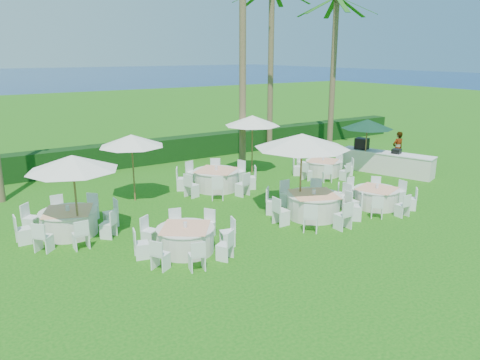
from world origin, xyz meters
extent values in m
plane|color=#12570F|center=(0.00, 0.00, 0.00)|extent=(120.00, 120.00, 0.00)
cube|color=black|center=(0.00, 12.00, 0.60)|extent=(34.00, 1.00, 1.20)
cylinder|color=silver|center=(-3.90, 0.88, 0.35)|extent=(1.62, 1.62, 0.70)
cylinder|color=silver|center=(-3.90, 0.88, 0.71)|extent=(1.69, 1.69, 0.03)
cube|color=#FFA982|center=(-3.90, 0.88, 0.74)|extent=(1.83, 1.83, 0.01)
cylinder|color=silver|center=(-3.90, 0.88, 0.82)|extent=(0.11, 0.11, 0.15)
cube|color=white|center=(-2.83, 1.55, 0.42)|extent=(0.54, 0.54, 0.85)
cube|color=white|center=(-3.61, 2.12, 0.42)|extent=(0.47, 0.47, 0.85)
cube|color=white|center=(-4.57, 1.96, 0.42)|extent=(0.54, 0.54, 0.85)
cube|color=white|center=(-5.14, 1.17, 0.42)|extent=(0.47, 0.47, 0.85)
cube|color=white|center=(-4.98, 0.22, 0.42)|extent=(0.54, 0.54, 0.85)
cube|color=white|center=(-4.20, -0.35, 0.42)|extent=(0.47, 0.47, 0.85)
cube|color=white|center=(-3.24, -0.19, 0.42)|extent=(0.54, 0.54, 0.85)
cube|color=white|center=(-2.67, 0.59, 0.42)|extent=(0.47, 0.47, 0.85)
cylinder|color=silver|center=(1.19, 1.13, 0.40)|extent=(1.83, 1.83, 0.80)
cylinder|color=silver|center=(1.19, 1.13, 0.81)|extent=(1.91, 1.91, 0.03)
cube|color=#FFA982|center=(1.19, 1.13, 0.83)|extent=(1.93, 1.93, 0.01)
cylinder|color=silver|center=(1.19, 1.13, 0.92)|extent=(0.13, 0.13, 0.17)
cube|color=white|center=(2.20, 2.15, 0.48)|extent=(0.63, 0.63, 0.95)
cube|color=white|center=(1.19, 2.56, 0.48)|extent=(0.45, 0.45, 0.95)
cube|color=white|center=(0.18, 2.14, 0.48)|extent=(0.63, 0.63, 0.95)
cube|color=white|center=(-0.24, 1.13, 0.48)|extent=(0.45, 0.45, 0.95)
cube|color=white|center=(0.18, 0.12, 0.48)|extent=(0.63, 0.63, 0.95)
cube|color=white|center=(1.20, -0.30, 0.48)|extent=(0.45, 0.45, 0.95)
cube|color=white|center=(2.21, 0.12, 0.48)|extent=(0.63, 0.63, 0.95)
cube|color=white|center=(2.62, 1.14, 0.48)|extent=(0.45, 0.45, 0.95)
cylinder|color=silver|center=(3.88, 0.67, 0.34)|extent=(1.57, 1.57, 0.68)
cylinder|color=silver|center=(3.88, 0.67, 0.69)|extent=(1.63, 1.63, 0.03)
cube|color=#FFA982|center=(3.88, 0.67, 0.72)|extent=(1.62, 1.62, 0.01)
cylinder|color=silver|center=(3.88, 0.67, 0.80)|extent=(0.11, 0.11, 0.15)
cube|color=white|center=(5.11, 0.62, 0.41)|extent=(0.40, 0.40, 0.82)
cube|color=white|center=(4.78, 1.50, 0.41)|extent=(0.54, 0.54, 0.82)
cube|color=white|center=(3.93, 1.89, 0.41)|extent=(0.40, 0.40, 0.82)
cube|color=white|center=(3.05, 1.57, 0.41)|extent=(0.54, 0.54, 0.82)
cube|color=white|center=(2.66, 0.72, 0.41)|extent=(0.40, 0.40, 0.82)
cube|color=white|center=(2.98, -0.16, 0.41)|extent=(0.54, 0.54, 0.82)
cube|color=white|center=(3.83, -0.55, 0.41)|extent=(0.40, 0.40, 0.82)
cube|color=white|center=(4.71, -0.23, 0.41)|extent=(0.54, 0.54, 0.82)
cylinder|color=silver|center=(-6.41, 4.10, 0.37)|extent=(1.72, 1.72, 0.75)
cylinder|color=silver|center=(-6.41, 4.10, 0.76)|extent=(1.80, 1.80, 0.03)
cube|color=#FFA982|center=(-6.41, 4.10, 0.78)|extent=(1.81, 1.81, 0.01)
cylinder|color=silver|center=(-6.41, 4.10, 0.87)|extent=(0.12, 0.12, 0.16)
cube|color=white|center=(-5.47, 5.05, 0.45)|extent=(0.59, 0.59, 0.90)
cube|color=white|center=(-6.42, 5.44, 0.45)|extent=(0.42, 0.42, 0.90)
cube|color=white|center=(-7.37, 5.04, 0.45)|extent=(0.59, 0.59, 0.90)
cube|color=white|center=(-7.76, 4.09, 0.45)|extent=(0.42, 0.42, 0.90)
cube|color=white|center=(-7.36, 3.14, 0.45)|extent=(0.59, 0.59, 0.90)
cube|color=white|center=(-6.40, 2.75, 0.45)|extent=(0.42, 0.42, 0.90)
cube|color=white|center=(-5.45, 3.15, 0.45)|extent=(0.59, 0.59, 0.90)
cube|color=white|center=(-5.06, 4.10, 0.45)|extent=(0.42, 0.42, 0.90)
cylinder|color=silver|center=(0.05, 5.93, 0.40)|extent=(1.84, 1.84, 0.80)
cylinder|color=silver|center=(0.05, 5.93, 0.81)|extent=(1.92, 1.92, 0.03)
cube|color=#FFA982|center=(0.05, 5.93, 0.83)|extent=(2.09, 2.09, 0.01)
cylinder|color=silver|center=(0.05, 5.93, 0.92)|extent=(0.13, 0.13, 0.17)
cube|color=white|center=(1.43, 6.34, 0.48)|extent=(0.56, 0.56, 0.96)
cube|color=white|center=(0.74, 7.20, 0.48)|extent=(0.61, 0.61, 0.96)
cube|color=white|center=(-0.36, 7.31, 0.48)|extent=(0.56, 0.56, 0.96)
cube|color=white|center=(-1.21, 6.62, 0.48)|extent=(0.61, 0.61, 0.96)
cube|color=white|center=(-1.33, 5.52, 0.48)|extent=(0.56, 0.56, 0.96)
cube|color=white|center=(-0.64, 4.67, 0.48)|extent=(0.61, 0.61, 0.96)
cube|color=white|center=(0.46, 4.55, 0.48)|extent=(0.56, 0.56, 0.96)
cube|color=white|center=(1.31, 5.25, 0.48)|extent=(0.61, 0.61, 0.96)
cylinder|color=silver|center=(5.42, 5.24, 0.34)|extent=(1.55, 1.55, 0.67)
cylinder|color=silver|center=(5.42, 5.24, 0.68)|extent=(1.61, 1.61, 0.03)
cube|color=#FFA982|center=(5.42, 5.24, 0.71)|extent=(1.74, 1.74, 0.01)
cylinder|color=silver|center=(5.42, 5.24, 0.79)|extent=(0.11, 0.11, 0.14)
cube|color=white|center=(6.60, 5.49, 0.40)|extent=(0.45, 0.45, 0.81)
cube|color=white|center=(6.08, 6.26, 0.40)|extent=(0.52, 0.52, 0.81)
cube|color=white|center=(5.17, 6.42, 0.40)|extent=(0.45, 0.45, 0.81)
cube|color=white|center=(4.40, 5.90, 0.40)|extent=(0.52, 0.52, 0.81)
cube|color=white|center=(4.23, 4.99, 0.40)|extent=(0.45, 0.45, 0.81)
cube|color=white|center=(4.76, 4.23, 0.40)|extent=(0.52, 0.52, 0.81)
cube|color=white|center=(5.67, 4.06, 0.40)|extent=(0.45, 0.45, 0.81)
cube|color=white|center=(6.43, 4.58, 0.40)|extent=(0.52, 0.52, 0.81)
cylinder|color=brown|center=(-6.28, 3.44, 1.29)|extent=(0.06, 0.06, 2.58)
cone|color=white|center=(-6.28, 3.44, 2.45)|extent=(2.71, 2.71, 0.46)
sphere|color=brown|center=(-6.28, 3.44, 2.61)|extent=(0.10, 0.10, 0.10)
cylinder|color=brown|center=(0.97, 1.61, 1.40)|extent=(0.07, 0.07, 2.79)
cone|color=white|center=(0.97, 1.61, 2.65)|extent=(3.31, 3.31, 0.50)
sphere|color=brown|center=(0.97, 1.61, 2.83)|extent=(0.11, 0.11, 0.11)
cylinder|color=brown|center=(-3.40, 6.32, 1.25)|extent=(0.06, 0.06, 2.50)
cone|color=white|center=(-3.40, 6.32, 2.38)|extent=(2.48, 2.48, 0.45)
sphere|color=brown|center=(-3.40, 6.32, 2.53)|extent=(0.10, 0.10, 0.10)
cylinder|color=brown|center=(2.90, 7.44, 1.32)|extent=(0.06, 0.06, 2.65)
cone|color=white|center=(2.90, 7.44, 2.51)|extent=(2.61, 2.61, 0.48)
sphere|color=brown|center=(2.90, 7.44, 2.68)|extent=(0.11, 0.11, 0.11)
cylinder|color=brown|center=(7.55, 4.62, 1.23)|extent=(0.06, 0.06, 2.45)
cone|color=#0D311F|center=(7.55, 4.62, 2.33)|extent=(2.42, 2.42, 0.44)
sphere|color=brown|center=(7.55, 4.62, 2.48)|extent=(0.10, 0.10, 0.10)
cube|color=silver|center=(8.23, 3.88, 0.48)|extent=(2.26, 4.35, 0.97)
cube|color=white|center=(8.23, 3.88, 0.99)|extent=(2.33, 4.42, 0.04)
cube|color=black|center=(7.79, 5.10, 1.28)|extent=(0.66, 0.72, 0.54)
cube|color=black|center=(8.37, 3.47, 1.12)|extent=(0.48, 0.48, 0.22)
imported|color=gray|center=(10.00, 4.70, 0.86)|extent=(0.68, 0.49, 1.73)
cylinder|color=brown|center=(2.86, 8.21, 6.39)|extent=(0.32, 0.32, 12.79)
cylinder|color=brown|center=(6.78, 11.30, 4.57)|extent=(0.32, 0.32, 9.14)
cylinder|color=brown|center=(9.49, 9.11, 4.24)|extent=(0.32, 0.32, 8.48)
cube|color=#165916|center=(10.59, 9.13, 7.99)|extent=(2.21, 0.33, 1.00)
cube|color=#165916|center=(10.02, 10.07, 7.99)|extent=(1.30, 2.07, 1.00)
cube|color=#165916|center=(8.92, 10.04, 7.99)|extent=(1.39, 2.03, 1.00)
cube|color=#165916|center=(8.39, 9.08, 7.99)|extent=(2.21, 0.33, 1.00)
cube|color=#165916|center=(8.96, 8.14, 7.99)|extent=(1.30, 2.07, 1.00)
cube|color=#165916|center=(10.06, 8.17, 7.99)|extent=(1.39, 2.03, 1.00)
camera|label=1|loc=(-9.42, -10.52, 5.60)|focal=35.00mm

